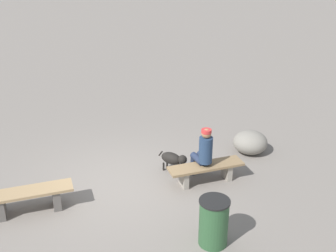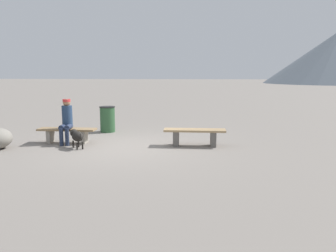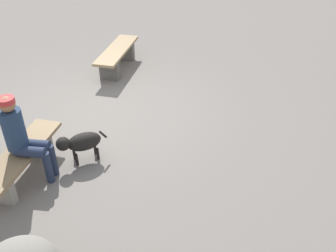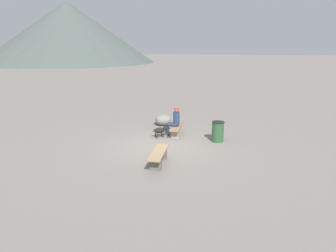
% 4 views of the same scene
% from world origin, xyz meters
% --- Properties ---
extents(ground, '(210.00, 210.00, 0.06)m').
position_xyz_m(ground, '(0.00, 0.00, -0.03)').
color(ground, gray).
extents(bench_left, '(1.71, 0.48, 0.47)m').
position_xyz_m(bench_left, '(-1.89, -0.35, 0.31)').
color(bench_left, '#605B56').
rests_on(bench_left, ground).
extents(bench_right, '(1.67, 0.45, 0.42)m').
position_xyz_m(bench_right, '(1.80, -0.40, 0.30)').
color(bench_right, gray).
rests_on(bench_right, ground).
extents(seated_person, '(0.36, 0.61, 1.28)m').
position_xyz_m(seated_person, '(1.76, -0.31, 0.72)').
color(seated_person, navy).
rests_on(seated_person, ground).
extents(dog, '(0.56, 0.62, 0.49)m').
position_xyz_m(dog, '(1.26, 0.25, 0.33)').
color(dog, black).
rests_on(dog, ground).
extents(trash_bin, '(0.54, 0.54, 0.88)m').
position_xyz_m(trash_bin, '(1.14, -2.31, 0.44)').
color(trash_bin, '#2D5633').
rests_on(trash_bin, ground).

